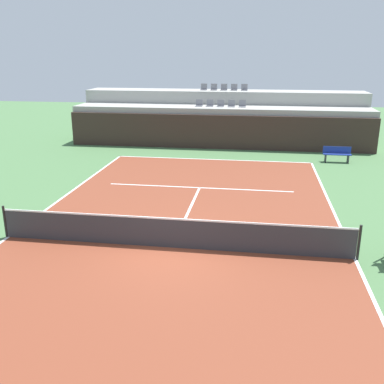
% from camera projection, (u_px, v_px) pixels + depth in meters
% --- Properties ---
extents(ground_plane, '(80.00, 80.00, 0.00)m').
position_uv_depth(ground_plane, '(172.00, 248.00, 13.56)').
color(ground_plane, '#477042').
extents(court_surface, '(11.00, 24.00, 0.01)m').
position_uv_depth(court_surface, '(172.00, 248.00, 13.56)').
color(court_surface, brown).
rests_on(court_surface, ground_plane).
extents(baseline_far, '(11.00, 0.10, 0.00)m').
position_uv_depth(baseline_far, '(213.00, 159.00, 24.82)').
color(baseline_far, white).
rests_on(baseline_far, court_surface).
extents(sideline_left, '(0.10, 24.00, 0.00)m').
position_uv_depth(sideline_left, '(9.00, 237.00, 14.34)').
color(sideline_left, white).
rests_on(sideline_left, court_surface).
extents(sideline_right, '(0.10, 24.00, 0.00)m').
position_uv_depth(sideline_right, '(355.00, 259.00, 12.78)').
color(sideline_right, white).
rests_on(sideline_right, court_surface).
extents(service_line_far, '(8.26, 0.10, 0.00)m').
position_uv_depth(service_line_far, '(200.00, 188.00, 19.59)').
color(service_line_far, white).
rests_on(service_line_far, court_surface).
extents(centre_service_line, '(0.10, 6.40, 0.00)m').
position_uv_depth(centre_service_line, '(188.00, 212.00, 16.57)').
color(centre_service_line, white).
rests_on(centre_service_line, court_surface).
extents(back_wall, '(19.08, 0.30, 2.11)m').
position_uv_depth(back_wall, '(218.00, 132.00, 27.37)').
color(back_wall, '#33231E').
rests_on(back_wall, ground_plane).
extents(stands_tier_lower, '(19.08, 2.40, 2.47)m').
position_uv_depth(stands_tier_lower, '(220.00, 126.00, 28.59)').
color(stands_tier_lower, '#9E9E99').
rests_on(stands_tier_lower, ground_plane).
extents(stands_tier_upper, '(19.08, 2.40, 3.31)m').
position_uv_depth(stands_tier_upper, '(223.00, 115.00, 30.73)').
color(stands_tier_upper, '#9E9E99').
rests_on(stands_tier_upper, ground_plane).
extents(seating_row_lower, '(3.24, 0.44, 0.44)m').
position_uv_depth(seating_row_lower, '(221.00, 105.00, 28.27)').
color(seating_row_lower, slate).
rests_on(seating_row_lower, stands_tier_lower).
extents(seating_row_upper, '(3.24, 0.44, 0.44)m').
position_uv_depth(seating_row_upper, '(224.00, 88.00, 30.28)').
color(seating_row_upper, slate).
rests_on(seating_row_upper, stands_tier_upper).
extents(tennis_net, '(11.08, 0.08, 1.07)m').
position_uv_depth(tennis_net, '(172.00, 232.00, 13.41)').
color(tennis_net, black).
rests_on(tennis_net, court_surface).
extents(player_bench, '(1.50, 0.40, 0.85)m').
position_uv_depth(player_bench, '(337.00, 153.00, 24.14)').
color(player_bench, navy).
rests_on(player_bench, ground_plane).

